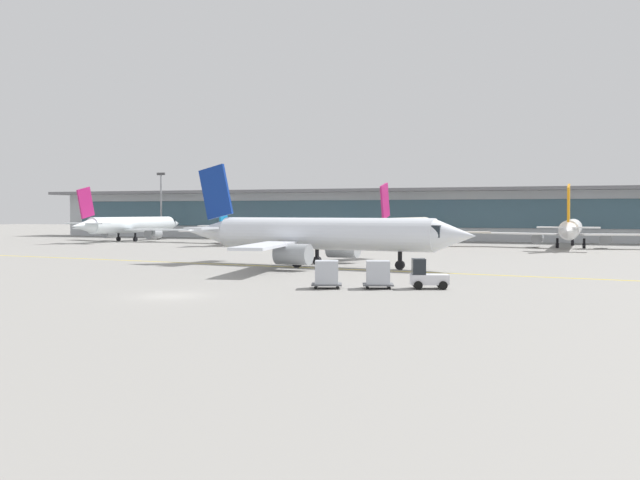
% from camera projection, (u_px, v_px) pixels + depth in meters
% --- Properties ---
extents(ground_plane, '(400.00, 400.00, 0.00)m').
position_uv_depth(ground_plane, '(171.00, 296.00, 45.46)').
color(ground_plane, gray).
extents(taxiway_centreline_stripe, '(109.36, 12.57, 0.01)m').
position_uv_depth(taxiway_centreline_stripe, '(317.00, 268.00, 67.71)').
color(taxiway_centreline_stripe, yellow).
rests_on(taxiway_centreline_stripe, ground_plane).
extents(terminal_concourse, '(170.76, 11.00, 9.60)m').
position_uv_depth(terminal_concourse, '(443.00, 214.00, 133.11)').
color(terminal_concourse, '#B2B7BC').
rests_on(terminal_concourse, ground_plane).
extents(gate_airplane_0, '(26.52, 28.66, 9.49)m').
position_uv_depth(gate_airplane_0, '(132.00, 225.00, 129.11)').
color(gate_airplane_0, white).
rests_on(gate_airplane_0, ground_plane).
extents(gate_airplane_1, '(24.58, 26.52, 8.78)m').
position_uv_depth(gate_airplane_1, '(247.00, 228.00, 119.85)').
color(gate_airplane_1, white).
rests_on(gate_airplane_1, ground_plane).
extents(gate_airplane_2, '(26.76, 28.81, 9.54)m').
position_uv_depth(gate_airplane_2, '(407.00, 227.00, 113.96)').
color(gate_airplane_2, silver).
rests_on(gate_airplane_2, ground_plane).
extents(gate_airplane_3, '(25.44, 27.30, 9.06)m').
position_uv_depth(gate_airplane_3, '(571.00, 229.00, 105.13)').
color(gate_airplane_3, white).
rests_on(gate_airplane_3, ground_plane).
extents(taxiing_regional_jet, '(31.22, 28.85, 10.34)m').
position_uv_depth(taxiing_regional_jet, '(320.00, 235.00, 69.64)').
color(taxiing_regional_jet, silver).
rests_on(taxiing_regional_jet, ground_plane).
extents(baggage_tug, '(2.91, 2.27, 2.10)m').
position_uv_depth(baggage_tug, '(426.00, 276.00, 49.65)').
color(baggage_tug, silver).
rests_on(baggage_tug, ground_plane).
extents(cargo_dolly_lead, '(2.50, 2.19, 1.94)m').
position_uv_depth(cargo_dolly_lead, '(378.00, 273.00, 49.75)').
color(cargo_dolly_lead, '#595B60').
rests_on(cargo_dolly_lead, ground_plane).
extents(cargo_dolly_trailing, '(2.50, 2.19, 1.94)m').
position_uv_depth(cargo_dolly_trailing, '(327.00, 273.00, 49.86)').
color(cargo_dolly_trailing, '#595B60').
rests_on(cargo_dolly_trailing, ground_plane).
extents(apron_light_mast_0, '(1.80, 0.36, 13.17)m').
position_uv_depth(apron_light_mast_0, '(161.00, 202.00, 144.29)').
color(apron_light_mast_0, gray).
rests_on(apron_light_mast_0, ground_plane).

